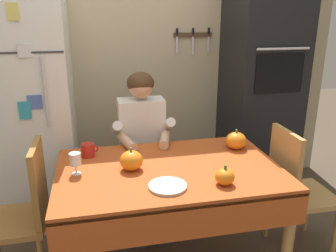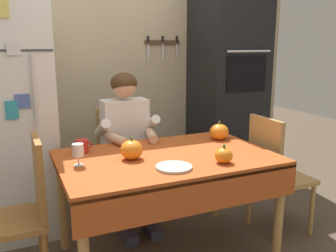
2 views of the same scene
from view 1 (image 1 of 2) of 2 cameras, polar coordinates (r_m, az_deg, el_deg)
back_wall_assembly at (r=3.25m, az=-3.76°, el=11.65°), size 3.70×0.13×2.60m
refrigerator at (r=2.96m, az=-21.93°, el=1.76°), size 0.68×0.71×1.80m
wall_oven at (r=3.27m, az=15.05°, el=6.66°), size 0.60×0.64×2.10m
dining_table at (r=2.22m, az=0.32°, el=-9.03°), size 1.40×0.90×0.74m
chair_behind_person at (r=2.97m, az=-4.60°, el=-4.79°), size 0.40×0.40×0.93m
seated_person at (r=2.72m, az=-4.17°, el=-1.93°), size 0.47×0.55×1.25m
chair_left_side at (r=2.37m, az=-22.55°, el=-12.64°), size 0.40×0.40×0.93m
chair_right_side at (r=2.61m, az=20.22°, el=-9.35°), size 0.40×0.40×0.93m
coffee_mug at (r=2.40m, az=-13.04°, el=-3.89°), size 0.12×0.09×0.09m
wine_glass at (r=2.15m, az=-15.08°, el=-5.43°), size 0.07×0.07×0.14m
pumpkin_large at (r=2.00m, az=9.37°, el=-8.26°), size 0.11×0.11×0.12m
pumpkin_medium at (r=2.52m, az=11.15°, el=-2.36°), size 0.15×0.15×0.14m
pumpkin_small at (r=2.15m, az=-6.07°, el=-5.68°), size 0.14×0.14×0.15m
serving_tray at (r=1.96m, az=-0.06°, el=-9.91°), size 0.22×0.22×0.02m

